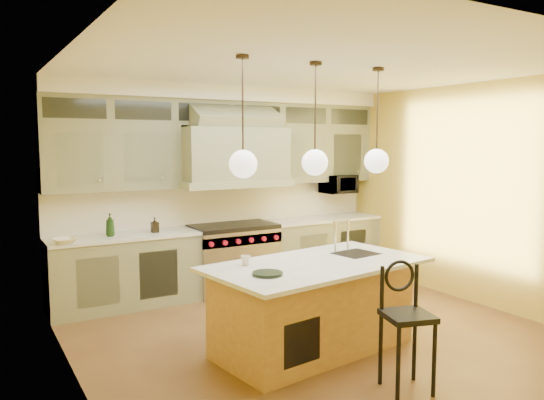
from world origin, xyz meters
TOP-DOWN VIEW (x-y plane):
  - floor at (0.00, 0.00)m, footprint 5.00×5.00m
  - ceiling at (0.00, 0.00)m, footprint 5.00×5.00m
  - wall_back at (0.00, 2.50)m, footprint 5.00×0.00m
  - wall_front at (0.00, -2.50)m, footprint 5.00×0.00m
  - wall_left at (-2.50, 0.00)m, footprint 0.00×5.00m
  - wall_right at (2.50, 0.00)m, footprint 0.00×5.00m
  - back_cabinetry at (0.00, 2.23)m, footprint 5.00×0.77m
  - range at (0.00, 2.14)m, footprint 1.20×0.74m
  - kitchen_island at (-0.26, -0.25)m, footprint 2.38×1.48m
  - counter_stool at (-0.10, -1.37)m, footprint 0.48×0.48m
  - microwave at (1.95, 2.25)m, footprint 0.54×0.37m
  - oil_bottle_a at (-1.72, 2.15)m, footprint 0.11×0.11m
  - oil_bottle_b at (-1.14, 2.15)m, footprint 0.09×0.09m
  - fruit_bowl at (-2.30, 1.92)m, footprint 0.30×0.30m
  - cup at (-0.94, -0.04)m, footprint 0.11×0.11m
  - pendant_left at (-1.07, -0.25)m, footprint 0.26×0.26m
  - pendant_center at (-0.27, -0.25)m, footprint 0.26×0.26m
  - pendant_right at (0.53, -0.25)m, footprint 0.26×0.26m

SIDE VIEW (x-z plane):
  - floor at x=0.00m, z-range 0.00..0.00m
  - kitchen_island at x=-0.26m, z-range -0.20..1.15m
  - range at x=0.00m, z-range 0.01..0.97m
  - counter_stool at x=-0.10m, z-range 0.07..1.18m
  - cup at x=-0.94m, z-range 0.92..1.01m
  - fruit_bowl at x=-2.30m, z-range 0.94..1.01m
  - oil_bottle_b at x=-1.14m, z-range 0.94..1.14m
  - oil_bottle_a at x=-1.72m, z-range 0.94..1.23m
  - back_cabinetry at x=0.00m, z-range -0.02..2.88m
  - microwave at x=1.95m, z-range 1.30..1.60m
  - wall_back at x=0.00m, z-range -1.05..3.95m
  - wall_front at x=0.00m, z-range -1.05..3.95m
  - wall_left at x=-2.50m, z-range -1.05..3.95m
  - wall_right at x=2.50m, z-range -1.05..3.95m
  - pendant_left at x=-1.07m, z-range 1.39..2.50m
  - pendant_center at x=-0.27m, z-range 1.39..2.50m
  - pendant_right at x=0.53m, z-range 1.39..2.50m
  - ceiling at x=0.00m, z-range 2.90..2.90m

